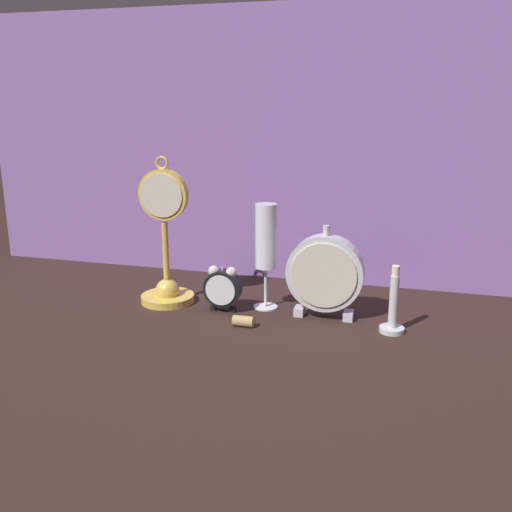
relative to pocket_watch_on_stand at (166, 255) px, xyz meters
name	(u,v)px	position (x,y,z in m)	size (l,w,h in m)	color
ground_plane	(245,324)	(0.21, -0.08, -0.11)	(4.00, 4.00, 0.00)	black
fabric_backdrop_drape	(283,148)	(0.21, 0.25, 0.22)	(1.63, 0.01, 0.66)	#8460A8
pocket_watch_on_stand	(166,255)	(0.00, 0.00, 0.00)	(0.12, 0.12, 0.33)	gold
alarm_clock_twin_bell	(223,287)	(0.14, -0.02, -0.05)	(0.08, 0.03, 0.10)	black
mantel_clock_silver	(325,274)	(0.36, 0.00, -0.01)	(0.16, 0.04, 0.20)	silver
champagne_flute	(266,243)	(0.22, 0.02, 0.04)	(0.05, 0.05, 0.23)	silver
brass_candlestick	(393,311)	(0.50, -0.04, -0.06)	(0.05, 0.05, 0.14)	silver
wine_cork	(241,321)	(0.20, -0.09, -0.10)	(0.02, 0.02, 0.04)	tan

